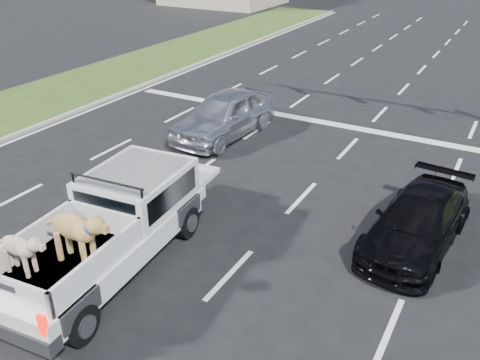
# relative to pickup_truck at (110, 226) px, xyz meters

# --- Properties ---
(ground) EXTENTS (160.00, 160.00, 0.00)m
(ground) POSITION_rel_pickup_truck_xyz_m (0.72, 0.92, -0.99)
(ground) COLOR black
(ground) RESTS_ON ground
(road_markings) EXTENTS (17.75, 60.00, 0.01)m
(road_markings) POSITION_rel_pickup_truck_xyz_m (0.72, 7.48, -0.98)
(road_markings) COLOR silver
(road_markings) RESTS_ON ground
(grass_median_left) EXTENTS (5.00, 60.00, 0.10)m
(grass_median_left) POSITION_rel_pickup_truck_xyz_m (-10.78, 6.92, -0.94)
(grass_median_left) COLOR #224214
(grass_median_left) RESTS_ON ground
(curb_left) EXTENTS (0.15, 60.00, 0.14)m
(curb_left) POSITION_rel_pickup_truck_xyz_m (-8.33, 6.92, -0.92)
(curb_left) COLOR gray
(curb_left) RESTS_ON ground
(pickup_truck) EXTENTS (2.51, 5.74, 2.09)m
(pickup_truck) POSITION_rel_pickup_truck_xyz_m (0.00, 0.00, 0.00)
(pickup_truck) COLOR black
(pickup_truck) RESTS_ON ground
(silver_sedan) EXTENTS (2.24, 4.83, 1.60)m
(silver_sedan) POSITION_rel_pickup_truck_xyz_m (-1.82, 7.90, -0.19)
(silver_sedan) COLOR silver
(silver_sedan) RESTS_ON ground
(black_coupe) EXTENTS (2.13, 4.44, 1.25)m
(black_coupe) POSITION_rel_pickup_truck_xyz_m (5.72, 4.10, -0.36)
(black_coupe) COLOR black
(black_coupe) RESTS_ON ground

